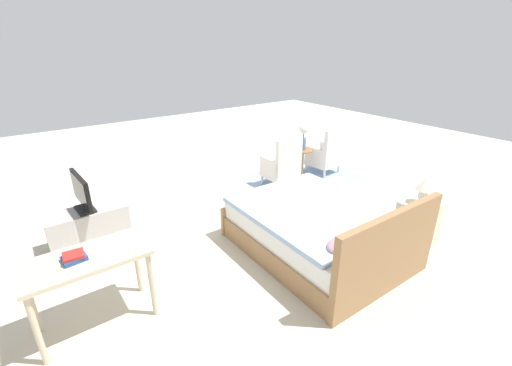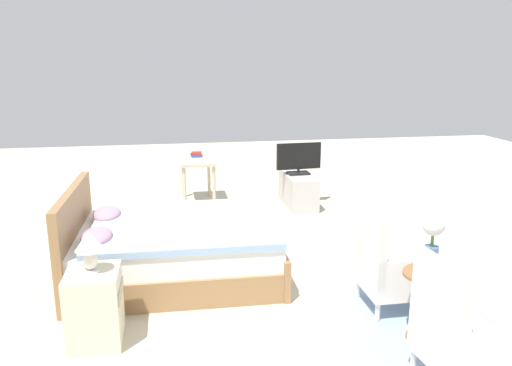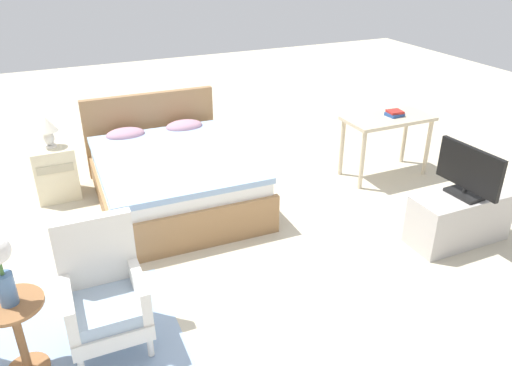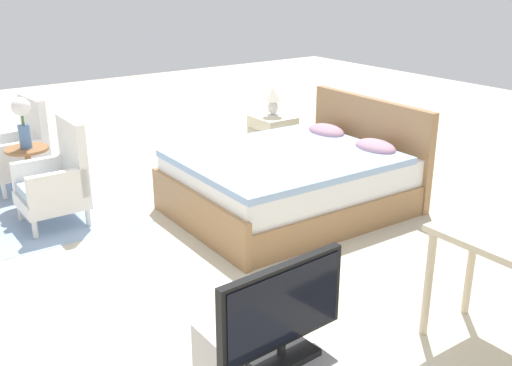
# 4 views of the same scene
# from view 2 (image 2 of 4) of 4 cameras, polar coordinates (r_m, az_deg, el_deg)

# --- Properties ---
(ground_plane) EXTENTS (16.00, 16.00, 0.00)m
(ground_plane) POSITION_cam_2_polar(r_m,az_deg,el_deg) (5.62, 1.19, -8.83)
(ground_plane) COLOR beige
(floor_rug) EXTENTS (2.10, 1.50, 0.01)m
(floor_rug) POSITION_cam_2_polar(r_m,az_deg,el_deg) (4.39, 18.34, -16.55)
(floor_rug) COLOR #8EA8C6
(floor_rug) RESTS_ON ground_plane
(bed) EXTENTS (1.62, 2.08, 0.96)m
(bed) POSITION_cam_2_polar(r_m,az_deg,el_deg) (5.21, -9.58, -7.38)
(bed) COLOR #997047
(bed) RESTS_ON ground_plane
(armchair_by_window_left) EXTENTS (0.59, 0.59, 0.92)m
(armchair_by_window_left) POSITION_cam_2_polar(r_m,az_deg,el_deg) (3.76, 22.13, -15.78)
(armchair_by_window_left) COLOR white
(armchair_by_window_left) RESTS_ON floor_rug
(armchair_by_window_right) EXTENTS (0.55, 0.55, 0.92)m
(armchair_by_window_right) POSITION_cam_2_polar(r_m,az_deg,el_deg) (4.64, 14.80, -9.30)
(armchair_by_window_right) COLOR white
(armchair_by_window_right) RESTS_ON floor_rug
(side_table) EXTENTS (0.40, 0.40, 0.57)m
(side_table) POSITION_cam_2_polar(r_m,az_deg,el_deg) (4.23, 18.95, -12.33)
(side_table) COLOR #936038
(side_table) RESTS_ON ground_plane
(flower_vase) EXTENTS (0.17, 0.17, 0.48)m
(flower_vase) POSITION_cam_2_polar(r_m,az_deg,el_deg) (4.04, 19.53, -5.87)
(flower_vase) COLOR #4C709E
(flower_vase) RESTS_ON side_table
(nightstand) EXTENTS (0.44, 0.41, 0.60)m
(nightstand) POSITION_cam_2_polar(r_m,az_deg,el_deg) (4.21, -17.94, -13.33)
(nightstand) COLOR beige
(nightstand) RESTS_ON ground_plane
(table_lamp) EXTENTS (0.22, 0.22, 0.33)m
(table_lamp) POSITION_cam_2_polar(r_m,az_deg,el_deg) (4.01, -18.51, -6.79)
(table_lamp) COLOR silver
(table_lamp) RESTS_ON nightstand
(tv_stand) EXTENTS (0.96, 0.40, 0.49)m
(tv_stand) POSITION_cam_2_polar(r_m,az_deg,el_deg) (7.60, 4.83, -0.76)
(tv_stand) COLOR #B7B2AD
(tv_stand) RESTS_ON ground_plane
(tv_flatscreen) EXTENTS (0.22, 0.68, 0.47)m
(tv_flatscreen) POSITION_cam_2_polar(r_m,az_deg,el_deg) (7.49, 4.90, 2.83)
(tv_flatscreen) COLOR black
(tv_flatscreen) RESTS_ON tv_stand
(vanity_desk) EXTENTS (1.04, 0.52, 0.74)m
(vanity_desk) POSITION_cam_2_polar(r_m,az_deg,el_deg) (7.54, -6.76, 2.09)
(vanity_desk) COLOR beige
(vanity_desk) RESTS_ON ground_plane
(book_stack) EXTENTS (0.20, 0.17, 0.06)m
(book_stack) POSITION_cam_2_polar(r_m,az_deg,el_deg) (7.60, -6.83, 3.26)
(book_stack) COLOR #284C8E
(book_stack) RESTS_ON vanity_desk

